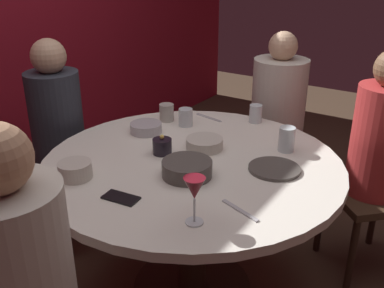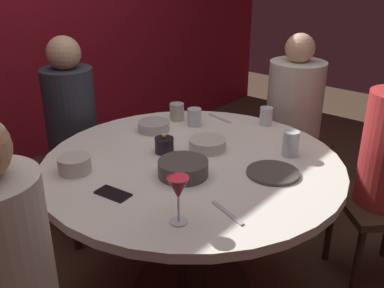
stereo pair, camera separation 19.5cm
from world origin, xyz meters
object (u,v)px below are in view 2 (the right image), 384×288
at_px(cell_phone, 113,194).
at_px(bowl_salad_center, 75,164).
at_px(seated_diner_right, 294,108).
at_px(candle_holder, 164,145).
at_px(cup_by_right_diner, 194,117).
at_px(cup_center_front, 177,112).
at_px(bowl_small_white, 207,144).
at_px(wine_glass, 178,190).
at_px(bowl_sauce_side, 183,168).
at_px(cup_near_candle, 291,143).
at_px(cup_by_left_diner, 266,116).
at_px(seated_diner_back, 71,118).
at_px(dinner_plate, 273,173).
at_px(dining_table, 192,189).
at_px(bowl_serving_large, 154,126).

distance_m(cell_phone, bowl_salad_center, 0.28).
relative_size(seated_diner_right, cell_phone, 8.41).
distance_m(seated_diner_right, candle_holder, 1.00).
distance_m(candle_holder, cup_by_right_diner, 0.38).
bearing_deg(cup_center_front, bowl_small_white, -118.93).
bearing_deg(cup_by_right_diner, candle_holder, -162.63).
xyz_separation_m(wine_glass, bowl_salad_center, (0.01, 0.59, -0.09)).
bearing_deg(candle_holder, bowl_sauce_side, -118.82).
bearing_deg(cup_center_front, candle_holder, -146.24).
bearing_deg(candle_holder, cup_near_candle, -53.61).
bearing_deg(cup_near_candle, candle_holder, 126.39).
height_order(cup_by_left_diner, cup_center_front, cup_by_left_diner).
bearing_deg(wine_glass, seated_diner_back, 70.72).
relative_size(candle_holder, wine_glass, 0.53).
xyz_separation_m(dinner_plate, bowl_sauce_side, (-0.25, 0.28, 0.03)).
height_order(dinner_plate, bowl_sauce_side, bowl_sauce_side).
xyz_separation_m(bowl_salad_center, cup_by_left_diner, (1.00, -0.34, 0.01)).
bearing_deg(bowl_sauce_side, dining_table, 25.49).
relative_size(cell_phone, cup_near_candle, 1.18).
height_order(bowl_sauce_side, cup_near_candle, cup_near_candle).
bearing_deg(seated_diner_right, bowl_small_white, -1.49).
bearing_deg(dinner_plate, cup_by_left_diner, 33.96).
bearing_deg(cup_by_left_diner, dinner_plate, -146.04).
distance_m(candle_holder, bowl_serving_large, 0.28).
relative_size(wine_glass, bowl_small_white, 1.00).
bearing_deg(bowl_serving_large, cup_by_left_diner, -42.27).
relative_size(bowl_sauce_side, cup_by_right_diner, 2.22).
height_order(dining_table, bowl_serving_large, bowl_serving_large).
xyz_separation_m(seated_diner_back, candle_holder, (-0.01, -0.74, 0.04)).
relative_size(bowl_small_white, cup_center_front, 1.87).
bearing_deg(seated_diner_right, bowl_sauce_side, 3.35).
height_order(wine_glass, cup_near_candle, wine_glass).
height_order(cell_phone, cup_near_candle, cup_near_candle).
xyz_separation_m(dinner_plate, bowl_small_white, (0.03, 0.37, 0.02)).
height_order(candle_holder, wine_glass, wine_glass).
bearing_deg(bowl_serving_large, cup_near_candle, -75.49).
bearing_deg(candle_holder, seated_diner_back, 88.85).
xyz_separation_m(cell_phone, cup_by_right_diner, (0.77, 0.23, 0.04)).
height_order(candle_holder, bowl_serving_large, candle_holder).
height_order(wine_glass, cell_phone, wine_glass).
relative_size(bowl_sauce_side, cup_center_front, 2.25).
distance_m(bowl_sauce_side, cup_center_front, 0.67).
xyz_separation_m(bowl_small_white, bowl_sauce_side, (-0.28, -0.09, 0.01)).
height_order(bowl_serving_large, bowl_sauce_side, bowl_sauce_side).
relative_size(candle_holder, cup_center_front, 1.00).
distance_m(bowl_sauce_side, cup_near_candle, 0.53).
distance_m(seated_diner_back, cup_by_right_diner, 0.72).
height_order(dinner_plate, bowl_salad_center, bowl_salad_center).
bearing_deg(bowl_salad_center, bowl_serving_large, 7.47).
distance_m(dining_table, bowl_sauce_side, 0.24).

